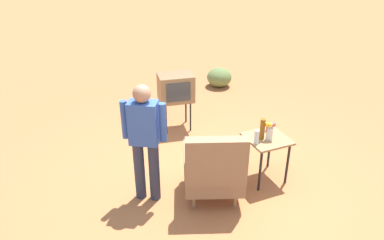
{
  "coord_description": "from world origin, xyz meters",
  "views": [
    {
      "loc": [
        2.01,
        3.81,
        3.25
      ],
      "look_at": [
        0.03,
        -0.84,
        0.65
      ],
      "focal_mm": 34.76,
      "sensor_mm": 36.0,
      "label": 1
    }
  ],
  "objects_px": {
    "tv_on_stand": "(176,88)",
    "soda_can_red": "(268,127)",
    "armchair": "(214,168)",
    "person_standing": "(145,137)",
    "flower_vase": "(270,130)",
    "side_table": "(267,144)",
    "bottle_short_clear": "(257,137)",
    "bottle_tall_amber": "(262,129)"
  },
  "relations": [
    {
      "from": "tv_on_stand",
      "to": "soda_can_red",
      "type": "relative_size",
      "value": 8.44
    },
    {
      "from": "armchair",
      "to": "person_standing",
      "type": "xyz_separation_m",
      "value": [
        0.79,
        -0.38,
        0.44
      ]
    },
    {
      "from": "flower_vase",
      "to": "side_table",
      "type": "bearing_deg",
      "value": -96.89
    },
    {
      "from": "bottle_short_clear",
      "to": "bottle_tall_amber",
      "type": "bearing_deg",
      "value": -149.39
    },
    {
      "from": "armchair",
      "to": "soda_can_red",
      "type": "height_order",
      "value": "armchair"
    },
    {
      "from": "armchair",
      "to": "tv_on_stand",
      "type": "bearing_deg",
      "value": -97.43
    },
    {
      "from": "tv_on_stand",
      "to": "bottle_short_clear",
      "type": "xyz_separation_m",
      "value": [
        -0.39,
        2.02,
        -0.01
      ]
    },
    {
      "from": "side_table",
      "to": "bottle_short_clear",
      "type": "xyz_separation_m",
      "value": [
        0.22,
        0.07,
        0.2
      ]
    },
    {
      "from": "side_table",
      "to": "bottle_short_clear",
      "type": "relative_size",
      "value": 3.38
    },
    {
      "from": "person_standing",
      "to": "bottle_tall_amber",
      "type": "relative_size",
      "value": 5.47
    },
    {
      "from": "person_standing",
      "to": "bottle_short_clear",
      "type": "xyz_separation_m",
      "value": [
        -1.46,
        0.3,
        -0.16
      ]
    },
    {
      "from": "side_table",
      "to": "person_standing",
      "type": "xyz_separation_m",
      "value": [
        1.68,
        -0.24,
        0.37
      ]
    },
    {
      "from": "bottle_tall_amber",
      "to": "soda_can_red",
      "type": "height_order",
      "value": "bottle_tall_amber"
    },
    {
      "from": "side_table",
      "to": "bottle_short_clear",
      "type": "height_order",
      "value": "bottle_short_clear"
    },
    {
      "from": "tv_on_stand",
      "to": "person_standing",
      "type": "bearing_deg",
      "value": 58.14
    },
    {
      "from": "soda_can_red",
      "to": "flower_vase",
      "type": "relative_size",
      "value": 0.46
    },
    {
      "from": "bottle_tall_amber",
      "to": "flower_vase",
      "type": "height_order",
      "value": "bottle_tall_amber"
    },
    {
      "from": "bottle_short_clear",
      "to": "flower_vase",
      "type": "height_order",
      "value": "flower_vase"
    },
    {
      "from": "armchair",
      "to": "side_table",
      "type": "height_order",
      "value": "armchair"
    },
    {
      "from": "armchair",
      "to": "soda_can_red",
      "type": "relative_size",
      "value": 8.69
    },
    {
      "from": "soda_can_red",
      "to": "bottle_short_clear",
      "type": "distance_m",
      "value": 0.43
    },
    {
      "from": "bottle_short_clear",
      "to": "soda_can_red",
      "type": "bearing_deg",
      "value": -145.4
    },
    {
      "from": "armchair",
      "to": "bottle_tall_amber",
      "type": "relative_size",
      "value": 3.53
    },
    {
      "from": "tv_on_stand",
      "to": "bottle_tall_amber",
      "type": "relative_size",
      "value": 3.43
    },
    {
      "from": "armchair",
      "to": "flower_vase",
      "type": "xyz_separation_m",
      "value": [
        -0.88,
        -0.1,
        0.33
      ]
    },
    {
      "from": "armchair",
      "to": "person_standing",
      "type": "distance_m",
      "value": 0.99
    },
    {
      "from": "bottle_tall_amber",
      "to": "flower_vase",
      "type": "relative_size",
      "value": 1.13
    },
    {
      "from": "side_table",
      "to": "soda_can_red",
      "type": "height_order",
      "value": "soda_can_red"
    },
    {
      "from": "tv_on_stand",
      "to": "soda_can_red",
      "type": "distance_m",
      "value": 1.93
    },
    {
      "from": "side_table",
      "to": "flower_vase",
      "type": "xyz_separation_m",
      "value": [
        0.01,
        0.05,
        0.25
      ]
    },
    {
      "from": "soda_can_red",
      "to": "flower_vase",
      "type": "xyz_separation_m",
      "value": [
        0.13,
        0.22,
        0.09
      ]
    },
    {
      "from": "bottle_tall_amber",
      "to": "soda_can_red",
      "type": "distance_m",
      "value": 0.28
    },
    {
      "from": "side_table",
      "to": "person_standing",
      "type": "bearing_deg",
      "value": -8.01
    },
    {
      "from": "bottle_tall_amber",
      "to": "bottle_short_clear",
      "type": "relative_size",
      "value": 1.5
    },
    {
      "from": "person_standing",
      "to": "flower_vase",
      "type": "bearing_deg",
      "value": 170.41
    },
    {
      "from": "flower_vase",
      "to": "bottle_short_clear",
      "type": "bearing_deg",
      "value": 5.74
    },
    {
      "from": "armchair",
      "to": "person_standing",
      "type": "bearing_deg",
      "value": -25.79
    },
    {
      "from": "side_table",
      "to": "bottle_tall_amber",
      "type": "bearing_deg",
      "value": -7.95
    },
    {
      "from": "person_standing",
      "to": "bottle_short_clear",
      "type": "bearing_deg",
      "value": 168.17
    },
    {
      "from": "person_standing",
      "to": "tv_on_stand",
      "type": "bearing_deg",
      "value": -121.86
    },
    {
      "from": "armchair",
      "to": "bottle_short_clear",
      "type": "height_order",
      "value": "armchair"
    },
    {
      "from": "armchair",
      "to": "flower_vase",
      "type": "distance_m",
      "value": 0.95
    }
  ]
}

